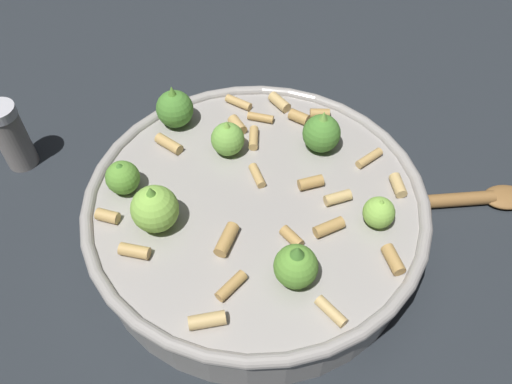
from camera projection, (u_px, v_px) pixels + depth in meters
The scene contains 4 objects.
ground_plane at pixel (256, 233), 0.57m from camera, with size 2.40×2.40×0.00m, color #23282D.
cooking_pan at pixel (255, 211), 0.54m from camera, with size 0.35×0.35×0.12m.
pepper_shaker at pixel (11, 136), 0.60m from camera, with size 0.04×0.04×0.09m.
wooden_spoon at pixel (438, 201), 0.58m from camera, with size 0.06×0.24×0.02m.
Camera 1 is at (-0.32, -0.01, 0.47)m, focal length 35.72 mm.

